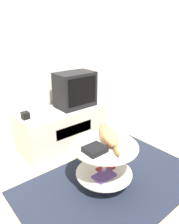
{
  "coord_description": "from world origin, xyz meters",
  "views": [
    {
      "loc": [
        -1.47,
        -1.36,
        1.66
      ],
      "look_at": [
        0.14,
        0.58,
        0.66
      ],
      "focal_mm": 35.0,
      "sensor_mm": 36.0,
      "label": 1
    }
  ],
  "objects_px": {
    "dvd_box": "(95,149)",
    "speaker": "(25,116)",
    "cat": "(109,136)",
    "tv": "(75,90)"
  },
  "relations": [
    {
      "from": "dvd_box",
      "to": "cat",
      "type": "height_order",
      "value": "cat"
    },
    {
      "from": "speaker",
      "to": "cat",
      "type": "bearing_deg",
      "value": -65.67
    },
    {
      "from": "speaker",
      "to": "dvd_box",
      "type": "relative_size",
      "value": 0.44
    },
    {
      "from": "tv",
      "to": "speaker",
      "type": "height_order",
      "value": "tv"
    },
    {
      "from": "tv",
      "to": "dvd_box",
      "type": "relative_size",
      "value": 2.69
    },
    {
      "from": "tv",
      "to": "cat",
      "type": "xyz_separation_m",
      "value": [
        -0.3,
        -1.01,
        -0.23
      ]
    },
    {
      "from": "tv",
      "to": "dvd_box",
      "type": "xyz_separation_m",
      "value": [
        -0.55,
        -1.07,
        -0.27
      ]
    },
    {
      "from": "speaker",
      "to": "cat",
      "type": "relative_size",
      "value": 0.17
    },
    {
      "from": "speaker",
      "to": "cat",
      "type": "distance_m",
      "value": 1.13
    },
    {
      "from": "dvd_box",
      "to": "speaker",
      "type": "bearing_deg",
      "value": 101.37
    }
  ]
}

